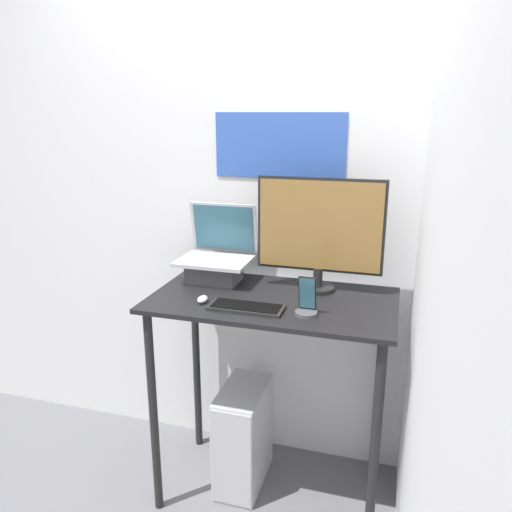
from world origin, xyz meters
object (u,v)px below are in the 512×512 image
(monitor, at_px, (320,232))
(computer_tower, at_px, (243,436))
(laptop, at_px, (216,262))
(mouse, at_px, (203,299))
(keyboard, at_px, (246,307))
(cell_phone, at_px, (307,304))

(monitor, bearing_deg, computer_tower, -160.24)
(laptop, distance_m, mouse, 0.30)
(monitor, distance_m, keyboard, 0.46)
(keyboard, distance_m, mouse, 0.20)
(laptop, xyz_separation_m, computer_tower, (0.17, -0.12, -0.83))
(laptop, height_order, keyboard, laptop)
(monitor, relative_size, keyboard, 1.83)
(laptop, bearing_deg, mouse, -80.46)
(computer_tower, bearing_deg, keyboard, -67.23)
(keyboard, distance_m, computer_tower, 0.77)
(keyboard, bearing_deg, laptop, 128.35)
(monitor, relative_size, mouse, 8.76)
(keyboard, xyz_separation_m, mouse, (-0.20, 0.02, 0.01))
(laptop, bearing_deg, computer_tower, -36.02)
(monitor, height_order, keyboard, monitor)
(monitor, xyz_separation_m, computer_tower, (-0.32, -0.11, -1.00))
(keyboard, height_order, cell_phone, cell_phone)
(keyboard, height_order, computer_tower, keyboard)
(keyboard, bearing_deg, monitor, 52.01)
(laptop, distance_m, computer_tower, 0.85)
(mouse, distance_m, cell_phone, 0.44)
(monitor, bearing_deg, mouse, -146.84)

